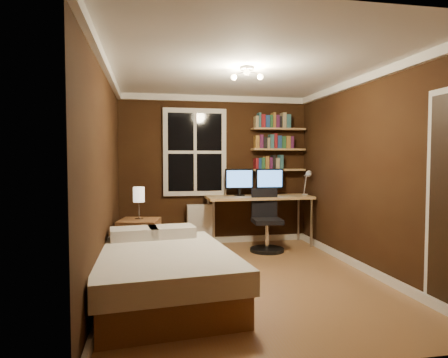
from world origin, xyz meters
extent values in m
plane|color=#97683C|center=(0.00, 0.00, 0.00)|extent=(4.20, 4.20, 0.00)
cube|color=black|center=(0.00, 2.10, 1.25)|extent=(3.20, 0.04, 2.50)
cube|color=black|center=(-1.60, 0.00, 1.25)|extent=(0.04, 4.20, 2.50)
cube|color=black|center=(1.60, 0.00, 1.25)|extent=(0.04, 4.20, 2.50)
cube|color=white|center=(0.00, 0.00, 2.50)|extent=(3.20, 4.20, 0.02)
cube|color=silver|center=(-0.35, 2.06, 1.55)|extent=(1.06, 0.06, 1.46)
cube|color=tan|center=(1.08, 1.98, 1.25)|extent=(0.92, 0.22, 0.03)
cube|color=tan|center=(1.08, 1.98, 1.60)|extent=(0.92, 0.22, 0.03)
cube|color=tan|center=(1.08, 1.98, 1.95)|extent=(0.92, 0.22, 0.03)
cube|color=brown|center=(-1.00, -0.59, 0.15)|extent=(1.47, 1.96, 0.29)
cube|color=white|center=(-1.00, -0.59, 0.40)|extent=(1.56, 2.02, 0.22)
cube|color=white|center=(-1.30, 0.10, 0.58)|extent=(0.57, 0.42, 0.13)
cube|color=white|center=(-0.86, 0.15, 0.58)|extent=(0.57, 0.42, 0.13)
cube|color=brown|center=(-1.25, 0.80, 0.32)|extent=(0.60, 0.60, 0.63)
cube|color=silver|center=(-0.27, 1.98, 0.34)|extent=(0.45, 0.16, 0.67)
cube|color=tan|center=(0.68, 1.75, 0.80)|extent=(1.74, 0.65, 0.04)
cylinder|color=beige|center=(-0.13, 1.47, 0.39)|extent=(0.04, 0.04, 0.78)
cylinder|color=beige|center=(1.48, 1.47, 0.39)|extent=(0.04, 0.04, 0.78)
cylinder|color=beige|center=(-0.13, 2.04, 0.39)|extent=(0.04, 0.04, 0.78)
cylinder|color=beige|center=(1.48, 2.04, 0.39)|extent=(0.04, 0.04, 0.78)
cylinder|color=black|center=(0.68, 1.30, 0.03)|extent=(0.53, 0.53, 0.05)
cylinder|color=silver|center=(0.68, 1.30, 0.25)|extent=(0.06, 0.06, 0.39)
cube|color=black|center=(0.68, 1.30, 0.48)|extent=(0.46, 0.46, 0.07)
cube|color=black|center=(0.69, 1.50, 0.74)|extent=(0.41, 0.07, 0.45)
camera|label=1|loc=(-1.13, -4.60, 1.45)|focal=32.00mm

